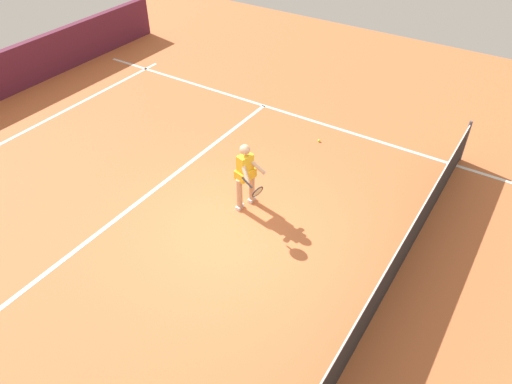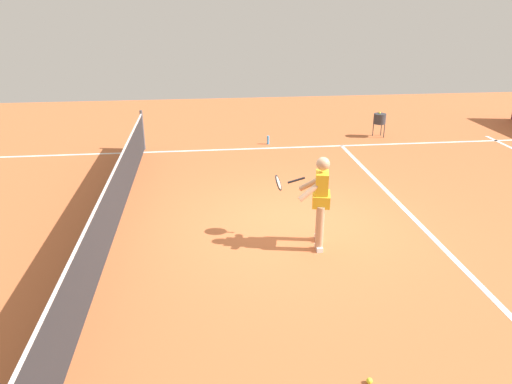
# 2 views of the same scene
# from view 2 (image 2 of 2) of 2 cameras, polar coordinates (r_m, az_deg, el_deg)

# --- Properties ---
(ground_plane) EXTENTS (24.53, 24.53, 0.00)m
(ground_plane) POSITION_cam_2_polar(r_m,az_deg,el_deg) (8.88, 4.58, -3.80)
(ground_plane) COLOR #C66638
(service_line_marking) EXTENTS (9.69, 0.10, 0.01)m
(service_line_marking) POSITION_cam_2_polar(r_m,az_deg,el_deg) (9.56, 18.19, -2.92)
(service_line_marking) COLOR white
(service_line_marking) RESTS_ON ground
(sideline_right_marking) EXTENTS (0.10, 16.87, 0.01)m
(sideline_right_marking) POSITION_cam_2_polar(r_m,az_deg,el_deg) (13.35, 0.65, 5.22)
(sideline_right_marking) COLOR white
(sideline_right_marking) RESTS_ON ground
(court_net) EXTENTS (10.37, 0.08, 1.08)m
(court_net) POSITION_cam_2_polar(r_m,az_deg,el_deg) (8.67, -16.78, -1.69)
(court_net) COLOR #4C4C51
(court_net) RESTS_ON ground
(tennis_player) EXTENTS (0.92, 0.90, 1.55)m
(tennis_player) POSITION_cam_2_polar(r_m,az_deg,el_deg) (7.84, 7.54, -0.74)
(tennis_player) COLOR tan
(tennis_player) RESTS_ON ground
(tennis_ball_near) EXTENTS (0.07, 0.07, 0.07)m
(tennis_ball_near) POSITION_cam_2_polar(r_m,az_deg,el_deg) (5.67, 13.35, -21.02)
(tennis_ball_near) COLOR #D1E533
(tennis_ball_near) RESTS_ON ground
(ball_hopper) EXTENTS (0.36, 0.36, 0.74)m
(ball_hopper) POSITION_cam_2_polar(r_m,az_deg,el_deg) (14.87, 14.51, 8.43)
(ball_hopper) COLOR #333338
(ball_hopper) RESTS_ON ground
(water_bottle) EXTENTS (0.07, 0.07, 0.24)m
(water_bottle) POSITION_cam_2_polar(r_m,az_deg,el_deg) (13.74, 1.44, 6.20)
(water_bottle) COLOR #4C9EE5
(water_bottle) RESTS_ON ground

